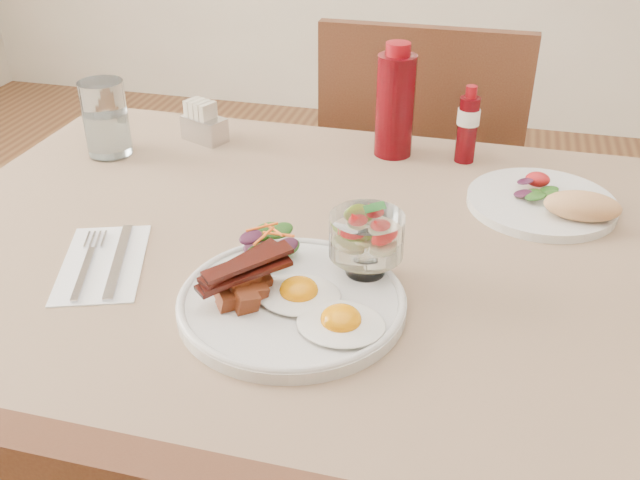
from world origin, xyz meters
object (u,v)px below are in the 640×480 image
(ketchup_bottle, at_px, (395,104))
(hot_sauce_bottle, at_px, (468,126))
(second_plate, at_px, (551,202))
(water_glass, at_px, (106,123))
(table, at_px, (365,307))
(main_plate, at_px, (292,303))
(sugar_caddy, at_px, (203,124))
(chair_far, at_px, (420,191))
(fruit_cup, at_px, (366,236))

(ketchup_bottle, height_order, hot_sauce_bottle, ketchup_bottle)
(second_plate, relative_size, water_glass, 1.72)
(table, height_order, main_plate, main_plate)
(main_plate, distance_m, sugar_caddy, 0.56)
(chair_far, bearing_deg, main_plate, -94.55)
(chair_far, bearing_deg, table, -90.00)
(sugar_caddy, distance_m, water_glass, 0.17)
(main_plate, relative_size, water_glass, 2.11)
(hot_sauce_bottle, xyz_separation_m, water_glass, (-0.61, -0.13, -0.01))
(fruit_cup, distance_m, hot_sauce_bottle, 0.43)
(main_plate, relative_size, sugar_caddy, 3.02)
(chair_far, height_order, hot_sauce_bottle, chair_far)
(chair_far, xyz_separation_m, second_plate, (0.25, -0.47, 0.24))
(ketchup_bottle, relative_size, water_glass, 1.50)
(chair_far, distance_m, second_plate, 0.58)
(chair_far, relative_size, ketchup_bottle, 4.67)
(ketchup_bottle, distance_m, sugar_caddy, 0.36)
(main_plate, xyz_separation_m, second_plate, (0.31, 0.34, 0.01))
(table, xyz_separation_m, fruit_cup, (0.01, -0.07, 0.16))
(fruit_cup, height_order, sugar_caddy, fruit_cup)
(fruit_cup, relative_size, sugar_caddy, 1.04)
(fruit_cup, xyz_separation_m, water_glass, (-0.52, 0.29, -0.01))
(table, bearing_deg, main_plate, -113.90)
(table, distance_m, main_plate, 0.19)
(main_plate, bearing_deg, table, 66.10)
(main_plate, bearing_deg, water_glass, 140.64)
(main_plate, xyz_separation_m, sugar_caddy, (-0.31, 0.47, 0.02))
(sugar_caddy, bearing_deg, second_plate, 11.27)
(second_plate, xyz_separation_m, hot_sauce_bottle, (-0.14, 0.16, 0.05))
(sugar_caddy, bearing_deg, ketchup_bottle, 27.24)
(sugar_caddy, bearing_deg, fruit_cup, -22.40)
(main_plate, relative_size, hot_sauce_bottle, 2.07)
(main_plate, bearing_deg, second_plate, 47.59)
(chair_far, bearing_deg, fruit_cup, -89.16)
(fruit_cup, distance_m, water_glass, 0.60)
(table, xyz_separation_m, sugar_caddy, (-0.37, 0.32, 0.12))
(sugar_caddy, bearing_deg, chair_far, 65.32)
(main_plate, xyz_separation_m, water_glass, (-0.45, 0.37, 0.05))
(table, bearing_deg, hot_sauce_bottle, 73.54)
(ketchup_bottle, distance_m, water_glass, 0.51)
(water_glass, bearing_deg, fruit_cup, -28.81)
(fruit_cup, bearing_deg, water_glass, 151.19)
(fruit_cup, relative_size, hot_sauce_bottle, 0.71)
(main_plate, relative_size, second_plate, 1.23)
(main_plate, bearing_deg, sugar_caddy, 123.47)
(table, distance_m, chair_far, 0.68)
(main_plate, bearing_deg, hot_sauce_bottle, 71.29)
(table, xyz_separation_m, second_plate, (0.25, 0.19, 0.10))
(main_plate, bearing_deg, ketchup_bottle, 85.23)
(water_glass, bearing_deg, sugar_caddy, 36.12)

